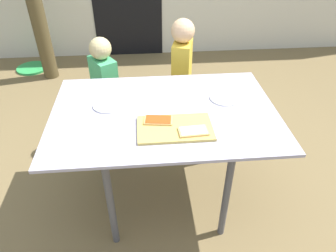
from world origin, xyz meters
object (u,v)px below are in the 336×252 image
(pizza_slice_near_right, at_px, (193,131))
(plate_white_left, at_px, (108,105))
(child_left, at_px, (105,87))
(garden_hose_coil, at_px, (32,68))
(plate_white_right, at_px, (225,98))
(child_right, at_px, (182,73))
(dining_table, at_px, (164,122))
(pizza_slice_far_left, at_px, (158,120))
(cutting_board, at_px, (175,128))

(pizza_slice_near_right, relative_size, plate_white_left, 0.85)
(child_left, height_order, garden_hose_coil, child_left)
(plate_white_right, xyz_separation_m, child_right, (-0.20, 0.64, -0.14))
(dining_table, xyz_separation_m, pizza_slice_far_left, (-0.04, -0.12, 0.11))
(pizza_slice_near_right, height_order, child_left, child_left)
(plate_white_left, height_order, garden_hose_coil, plate_white_left)
(dining_table, bearing_deg, pizza_slice_far_left, -109.33)
(pizza_slice_near_right, height_order, child_right, child_right)
(dining_table, bearing_deg, garden_hose_coil, 124.09)
(dining_table, height_order, plate_white_left, plate_white_left)
(pizza_slice_far_left, bearing_deg, plate_white_left, 143.90)
(cutting_board, xyz_separation_m, child_right, (0.16, 0.94, -0.14))
(pizza_slice_near_right, relative_size, child_left, 0.17)
(pizza_slice_far_left, height_order, pizza_slice_near_right, same)
(child_left, relative_size, child_right, 0.90)
(pizza_slice_far_left, xyz_separation_m, plate_white_right, (0.44, 0.24, -0.02))
(dining_table, relative_size, pizza_slice_far_left, 8.02)
(pizza_slice_far_left, bearing_deg, plate_white_right, 27.90)
(cutting_board, xyz_separation_m, pizza_slice_near_right, (0.09, -0.05, 0.01))
(cutting_board, bearing_deg, plate_white_right, 40.38)
(cutting_board, xyz_separation_m, garden_hose_coil, (-1.60, 2.48, -0.76))
(plate_white_left, relative_size, child_left, 0.20)
(dining_table, bearing_deg, plate_white_left, 164.66)
(dining_table, relative_size, child_right, 1.26)
(plate_white_right, relative_size, child_right, 0.18)
(child_right, bearing_deg, pizza_slice_near_right, -93.59)
(garden_hose_coil, bearing_deg, pizza_slice_near_right, -56.31)
(child_right, bearing_deg, cutting_board, -99.46)
(child_left, bearing_deg, cutting_board, -62.04)
(cutting_board, relative_size, child_right, 0.39)
(garden_hose_coil, bearing_deg, plate_white_left, -61.19)
(cutting_board, bearing_deg, child_right, 80.54)
(plate_white_right, height_order, child_right, child_right)
(cutting_board, relative_size, pizza_slice_near_right, 2.54)
(pizza_slice_far_left, relative_size, pizza_slice_near_right, 1.03)
(pizza_slice_far_left, bearing_deg, garden_hose_coil, 121.97)
(cutting_board, distance_m, child_left, 1.04)
(pizza_slice_near_right, xyz_separation_m, plate_white_right, (0.26, 0.36, -0.02))
(cutting_board, distance_m, plate_white_right, 0.47)
(pizza_slice_near_right, distance_m, plate_white_right, 0.44)
(child_right, bearing_deg, plate_white_left, -129.65)
(plate_white_left, height_order, child_left, child_left)
(pizza_slice_far_left, distance_m, garden_hose_coil, 2.95)
(plate_white_left, bearing_deg, child_right, 50.35)
(pizza_slice_far_left, height_order, child_left, child_left)
(pizza_slice_near_right, xyz_separation_m, garden_hose_coil, (-1.69, 2.54, -0.77))
(cutting_board, relative_size, plate_white_left, 2.17)
(pizza_slice_near_right, distance_m, garden_hose_coil, 3.15)
(plate_white_left, bearing_deg, plate_white_right, 1.36)
(dining_table, relative_size, pizza_slice_near_right, 8.28)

